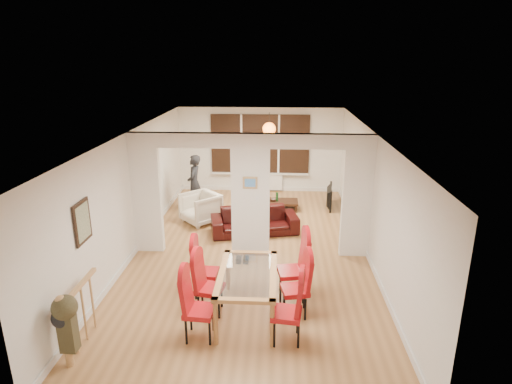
# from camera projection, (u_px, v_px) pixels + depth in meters

# --- Properties ---
(floor) EXTENTS (5.00, 9.00, 0.01)m
(floor) POSITION_uv_depth(u_px,v_px,m) (251.00, 252.00, 9.30)
(floor) COLOR #A37141
(floor) RESTS_ON ground
(room_walls) EXTENTS (5.00, 9.00, 2.60)m
(room_walls) POSITION_uv_depth(u_px,v_px,m) (250.00, 195.00, 8.91)
(room_walls) COLOR silver
(room_walls) RESTS_ON floor
(divider_wall) EXTENTS (5.00, 0.18, 2.60)m
(divider_wall) POSITION_uv_depth(u_px,v_px,m) (250.00, 195.00, 8.91)
(divider_wall) COLOR white
(divider_wall) RESTS_ON floor
(bay_window_blinds) EXTENTS (3.00, 0.08, 1.80)m
(bay_window_blinds) POSITION_uv_depth(u_px,v_px,m) (260.00, 144.00, 13.07)
(bay_window_blinds) COLOR black
(bay_window_blinds) RESTS_ON room_walls
(radiator) EXTENTS (1.40, 0.08, 0.50)m
(radiator) POSITION_uv_depth(u_px,v_px,m) (260.00, 182.00, 13.40)
(radiator) COLOR white
(radiator) RESTS_ON floor
(pendant_light) EXTENTS (0.36, 0.36, 0.36)m
(pendant_light) POSITION_uv_depth(u_px,v_px,m) (269.00, 129.00, 11.77)
(pendant_light) COLOR orange
(pendant_light) RESTS_ON room_walls
(stair_newel) EXTENTS (0.40, 1.20, 1.10)m
(stair_newel) POSITION_uv_depth(u_px,v_px,m) (82.00, 310.00, 6.21)
(stair_newel) COLOR tan
(stair_newel) RESTS_ON floor
(wall_poster) EXTENTS (0.04, 0.52, 0.67)m
(wall_poster) POSITION_uv_depth(u_px,v_px,m) (82.00, 222.00, 6.66)
(wall_poster) COLOR gray
(wall_poster) RESTS_ON room_walls
(pillar_photo) EXTENTS (0.30, 0.03, 0.25)m
(pillar_photo) POSITION_uv_depth(u_px,v_px,m) (250.00, 183.00, 8.72)
(pillar_photo) COLOR #4C8CD8
(pillar_photo) RESTS_ON divider_wall
(dining_table) EXTENTS (0.93, 1.64, 0.77)m
(dining_table) POSITION_uv_depth(u_px,v_px,m) (248.00, 294.00, 6.93)
(dining_table) COLOR #9E6B3A
(dining_table) RESTS_ON floor
(dining_chair_la) EXTENTS (0.46, 0.46, 1.07)m
(dining_chair_la) POSITION_uv_depth(u_px,v_px,m) (199.00, 306.00, 6.32)
(dining_chair_la) COLOR #A71116
(dining_chair_la) RESTS_ON floor
(dining_chair_lb) EXTENTS (0.49, 0.49, 1.03)m
(dining_chair_lb) POSITION_uv_depth(u_px,v_px,m) (210.00, 285.00, 6.97)
(dining_chair_lb) COLOR #A71116
(dining_chair_lb) RESTS_ON floor
(dining_chair_lc) EXTENTS (0.43, 0.43, 1.02)m
(dining_chair_lc) POSITION_uv_depth(u_px,v_px,m) (206.00, 269.00, 7.49)
(dining_chair_lc) COLOR #A71116
(dining_chair_lc) RESTS_ON floor
(dining_chair_ra) EXTENTS (0.48, 0.48, 1.07)m
(dining_chair_ra) POSITION_uv_depth(u_px,v_px,m) (287.00, 309.00, 6.26)
(dining_chair_ra) COLOR #A71116
(dining_chair_ra) RESTS_ON floor
(dining_chair_rb) EXTENTS (0.50, 0.50, 1.05)m
(dining_chair_rb) POSITION_uv_depth(u_px,v_px,m) (295.00, 285.00, 6.92)
(dining_chair_rb) COLOR #A71116
(dining_chair_rb) RESTS_ON floor
(dining_chair_rc) EXTENTS (0.54, 0.54, 1.18)m
(dining_chair_rc) POSITION_uv_depth(u_px,v_px,m) (292.00, 267.00, 7.39)
(dining_chair_rc) COLOR #A71116
(dining_chair_rc) RESTS_ON floor
(sofa) EXTENTS (2.18, 1.23, 0.60)m
(sofa) POSITION_uv_depth(u_px,v_px,m) (255.00, 221.00, 10.23)
(sofa) COLOR black
(sofa) RESTS_ON floor
(armchair) EXTENTS (1.19, 1.19, 0.77)m
(armchair) POSITION_uv_depth(u_px,v_px,m) (201.00, 208.00, 10.84)
(armchair) COLOR beige
(armchair) RESTS_ON floor
(person) EXTENTS (0.59, 0.40, 1.56)m
(person) POSITION_uv_depth(u_px,v_px,m) (194.00, 183.00, 11.55)
(person) COLOR black
(person) RESTS_ON floor
(television) EXTENTS (1.06, 0.25, 0.60)m
(television) POSITION_uv_depth(u_px,v_px,m) (327.00, 196.00, 12.01)
(television) COLOR black
(television) RESTS_ON floor
(coffee_table) EXTENTS (1.15, 0.62, 0.26)m
(coffee_table) POSITION_uv_depth(u_px,v_px,m) (278.00, 205.00, 11.84)
(coffee_table) COLOR black
(coffee_table) RESTS_ON floor
(bottle) EXTENTS (0.07, 0.07, 0.27)m
(bottle) POSITION_uv_depth(u_px,v_px,m) (277.00, 196.00, 11.73)
(bottle) COLOR #143F19
(bottle) RESTS_ON coffee_table
(bowl) EXTENTS (0.20, 0.20, 0.05)m
(bowl) POSITION_uv_depth(u_px,v_px,m) (273.00, 200.00, 11.79)
(bowl) COLOR black
(bowl) RESTS_ON coffee_table
(shoes) EXTENTS (0.26, 0.28, 0.11)m
(shoes) POSITION_uv_depth(u_px,v_px,m) (242.00, 259.00, 8.84)
(shoes) COLOR black
(shoes) RESTS_ON floor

